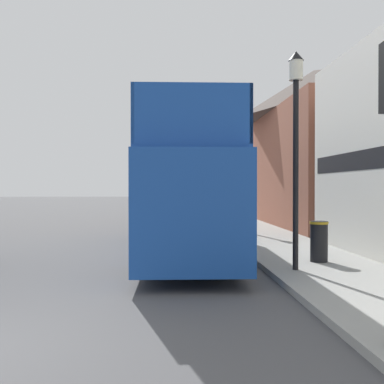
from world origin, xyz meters
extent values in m
plane|color=#4C4C4F|center=(0.00, 21.00, 0.00)|extent=(144.00, 144.00, 0.00)
cube|color=#999993|center=(6.82, 18.00, 0.07)|extent=(3.04, 108.00, 0.14)
cube|color=#935642|center=(11.34, 19.75, 3.01)|extent=(6.00, 16.61, 6.02)
pyramid|color=#473D38|center=(11.34, 19.75, 7.35)|extent=(6.00, 16.61, 2.67)
cube|color=#19479E|center=(3.56, 8.51, 1.55)|extent=(2.68, 10.77, 2.52)
cube|color=white|center=(3.55, 7.97, 1.68)|extent=(2.59, 5.95, 0.45)
cube|color=black|center=(3.56, 8.51, 2.31)|extent=(2.69, 9.92, 0.70)
cube|color=#19479E|center=(3.56, 8.51, 2.86)|extent=(2.66, 9.92, 0.10)
cube|color=#19479E|center=(2.38, 8.54, 3.52)|extent=(0.29, 9.86, 1.22)
cube|color=#19479E|center=(4.74, 8.48, 3.52)|extent=(0.29, 9.86, 1.22)
cube|color=#19479E|center=(3.45, 3.61, 3.52)|extent=(2.43, 0.13, 1.22)
cube|color=#19479E|center=(3.66, 12.69, 3.52)|extent=(2.47, 1.56, 1.22)
cylinder|color=black|center=(2.54, 11.86, 0.54)|extent=(0.30, 1.08, 1.08)
cylinder|color=black|center=(4.73, 11.81, 0.54)|extent=(0.30, 1.08, 1.08)
cylinder|color=black|center=(2.40, 5.43, 0.54)|extent=(0.30, 1.08, 1.08)
cylinder|color=black|center=(4.59, 5.38, 0.54)|extent=(0.30, 1.08, 1.08)
cube|color=maroon|center=(4.22, 17.68, 0.54)|extent=(1.91, 4.38, 0.73)
cube|color=black|center=(4.23, 17.55, 1.18)|extent=(1.58, 2.14, 0.54)
cylinder|color=black|center=(3.38, 18.96, 0.33)|extent=(0.24, 0.67, 0.66)
cylinder|color=black|center=(4.90, 19.05, 0.33)|extent=(0.24, 0.67, 0.66)
cylinder|color=black|center=(3.54, 16.31, 0.33)|extent=(0.24, 0.67, 0.66)
cylinder|color=black|center=(5.06, 16.40, 0.33)|extent=(0.24, 0.67, 0.66)
cylinder|color=black|center=(5.92, 4.88, 2.33)|extent=(0.13, 0.13, 4.37)
cylinder|color=silver|center=(5.92, 4.88, 4.74)|extent=(0.32, 0.32, 0.45)
cone|color=black|center=(5.92, 4.88, 5.07)|extent=(0.35, 0.35, 0.22)
cylinder|color=black|center=(5.94, 14.85, 2.08)|extent=(0.13, 0.13, 3.89)
cylinder|color=silver|center=(5.94, 14.85, 4.25)|extent=(0.32, 0.32, 0.45)
cone|color=black|center=(5.94, 14.85, 4.59)|extent=(0.35, 0.35, 0.22)
cylinder|color=black|center=(5.73, 24.81, 1.97)|extent=(0.13, 0.13, 3.67)
cylinder|color=silver|center=(5.73, 24.81, 4.03)|extent=(0.32, 0.32, 0.45)
cone|color=black|center=(5.73, 24.81, 4.37)|extent=(0.35, 0.35, 0.22)
cylinder|color=black|center=(6.85, 5.96, 0.66)|extent=(0.44, 0.44, 1.04)
cylinder|color=#B28E1E|center=(6.85, 5.96, 1.14)|extent=(0.48, 0.48, 0.06)
camera|label=1|loc=(2.92, -5.31, 2.05)|focal=42.00mm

